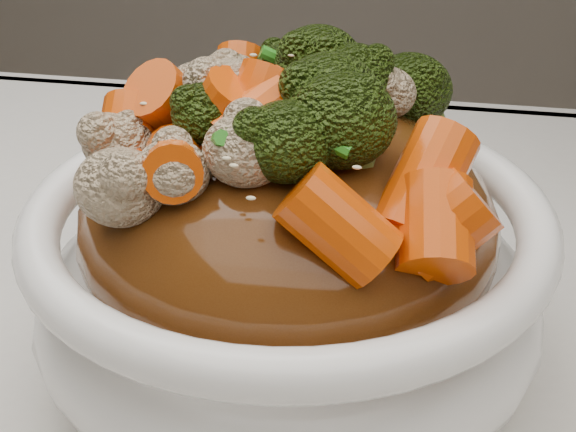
# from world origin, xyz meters

# --- Properties ---
(tablecloth) EXTENTS (1.20, 0.80, 0.04)m
(tablecloth) POSITION_xyz_m (0.00, 0.00, 0.73)
(tablecloth) COLOR silver
(tablecloth) RESTS_ON dining_table
(bowl) EXTENTS (0.27, 0.27, 0.09)m
(bowl) POSITION_xyz_m (0.04, 0.04, 0.80)
(bowl) COLOR white
(bowl) RESTS_ON tablecloth
(sauce_base) EXTENTS (0.21, 0.21, 0.10)m
(sauce_base) POSITION_xyz_m (0.04, 0.04, 0.83)
(sauce_base) COLOR #50290D
(sauce_base) RESTS_ON bowl
(carrots) EXTENTS (0.21, 0.21, 0.06)m
(carrots) POSITION_xyz_m (0.04, 0.04, 0.90)
(carrots) COLOR #DD4B07
(carrots) RESTS_ON sauce_base
(broccoli) EXTENTS (0.21, 0.21, 0.05)m
(broccoli) POSITION_xyz_m (0.04, 0.04, 0.90)
(broccoli) COLOR black
(broccoli) RESTS_ON sauce_base
(cauliflower) EXTENTS (0.21, 0.21, 0.04)m
(cauliflower) POSITION_xyz_m (0.04, 0.04, 0.90)
(cauliflower) COLOR #C9AF89
(cauliflower) RESTS_ON sauce_base
(scallions) EXTENTS (0.16, 0.16, 0.02)m
(scallions) POSITION_xyz_m (0.04, 0.04, 0.90)
(scallions) COLOR #2C8B20
(scallions) RESTS_ON sauce_base
(sesame_seeds) EXTENTS (0.19, 0.19, 0.01)m
(sesame_seeds) POSITION_xyz_m (0.04, 0.04, 0.90)
(sesame_seeds) COLOR beige
(sesame_seeds) RESTS_ON sauce_base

